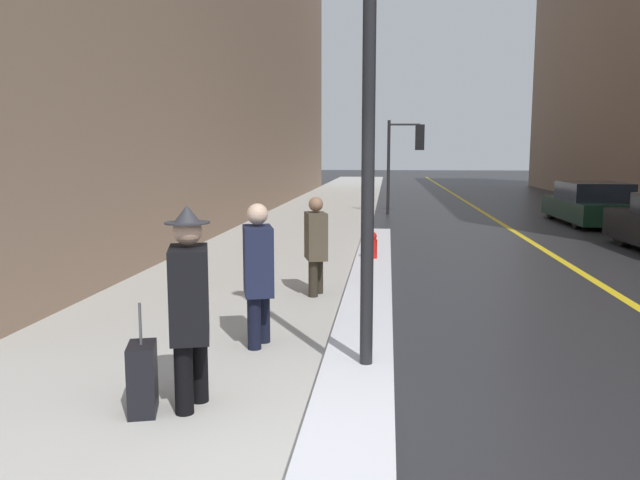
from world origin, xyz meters
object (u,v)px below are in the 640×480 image
lamp_post (369,55)px  rolling_suitcase (142,379)px  parked_car_dark_green (591,204)px  fire_hydrant (372,250)px  pedestrian_in_fedora (189,300)px  traffic_light_near (409,147)px  pedestrian_with_shoulder_bag (316,241)px  pedestrian_trailing (258,268)px

lamp_post → rolling_suitcase: 3.39m
parked_car_dark_green → rolling_suitcase: size_ratio=4.83×
fire_hydrant → lamp_post: bearing=-89.0°
lamp_post → pedestrian_in_fedora: (-1.45, -0.77, -2.07)m
parked_car_dark_green → lamp_post: bearing=155.2°
pedestrian_in_fedora → fire_hydrant: (1.35, 6.78, -0.60)m
lamp_post → fire_hydrant: lamp_post is taller
traffic_light_near → pedestrian_with_shoulder_bag: traffic_light_near is taller
pedestrian_with_shoulder_bag → rolling_suitcase: pedestrian_with_shoulder_bag is taller
traffic_light_near → pedestrian_in_fedora: bearing=-103.2°
pedestrian_trailing → parked_car_dark_green: bearing=134.0°
fire_hydrant → parked_car_dark_green: bearing=51.7°
lamp_post → traffic_light_near: (0.89, 16.97, -0.62)m
lamp_post → traffic_light_near: lamp_post is taller
lamp_post → pedestrian_with_shoulder_bag: (-0.89, 3.59, -2.18)m
lamp_post → pedestrian_trailing: (-1.24, 0.99, -2.12)m
traffic_light_near → parked_car_dark_green: bearing=-31.2°
pedestrian_trailing → rolling_suitcase: 2.09m
pedestrian_with_shoulder_bag → fire_hydrant: pedestrian_with_shoulder_bag is taller
pedestrian_trailing → rolling_suitcase: pedestrian_trailing is taller
lamp_post → fire_hydrant: size_ratio=7.22×
lamp_post → parked_car_dark_green: 15.89m
parked_car_dark_green → fire_hydrant: 10.58m
pedestrian_in_fedora → parked_car_dark_green: pedestrian_in_fedora is taller
pedestrian_trailing → traffic_light_near: bearing=156.3°
pedestrian_with_shoulder_bag → fire_hydrant: (0.79, 2.42, -0.49)m
traffic_light_near → pedestrian_trailing: 16.19m
traffic_light_near → parked_car_dark_green: (5.55, -2.66, -1.79)m
rolling_suitcase → lamp_post: bearing=100.8°
lamp_post → pedestrian_with_shoulder_bag: lamp_post is taller
fire_hydrant → rolling_suitcase: bearing=-103.9°
parked_car_dark_green → fire_hydrant: (-6.55, -8.30, -0.26)m
pedestrian_in_fedora → pedestrian_trailing: bearing=157.0°
parked_car_dark_green → rolling_suitcase: bearing=151.0°
rolling_suitcase → parked_car_dark_green: bearing=135.5°
traffic_light_near → rolling_suitcase: bearing=-104.3°
traffic_light_near → pedestrian_with_shoulder_bag: size_ratio=2.20×
rolling_suitcase → fire_hydrant: bearing=150.0°
pedestrian_in_fedora → parked_car_dark_green: bearing=136.3°
pedestrian_in_fedora → fire_hydrant: size_ratio=2.48×
rolling_suitcase → fire_hydrant: rolling_suitcase is taller
traffic_light_near → pedestrian_in_fedora: size_ratio=1.92×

